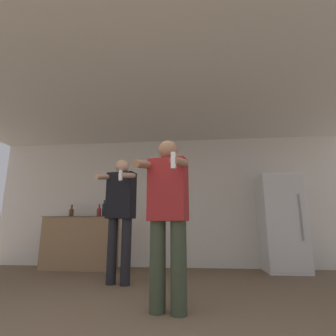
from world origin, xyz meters
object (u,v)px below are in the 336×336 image
bottle_short_whiskey (71,212)px  person_man_side (120,210)px  refrigerator (281,222)px  person_woman_foreground (168,214)px  bottle_brown_liquor (99,212)px  bottle_dark_rum (104,210)px

bottle_short_whiskey → person_man_side: bearing=-44.1°
refrigerator → person_woman_foreground: size_ratio=1.04×
bottle_brown_liquor → person_woman_foreground: person_woman_foreground is taller
refrigerator → person_man_side: 2.88m
bottle_brown_liquor → person_man_side: (0.80, -1.32, -0.05)m
bottle_dark_rum → person_woman_foreground: size_ratio=0.20×
bottle_dark_rum → person_man_side: bearing=-61.8°
bottle_brown_liquor → person_man_side: 1.54m
bottle_short_whiskey → bottle_dark_rum: bottle_dark_rum is taller
bottle_short_whiskey → refrigerator: bearing=-0.4°
refrigerator → bottle_dark_rum: size_ratio=5.20×
bottle_dark_rum → person_man_side: (0.70, -1.32, -0.10)m
bottle_brown_liquor → person_woman_foreground: (1.59, -2.45, -0.17)m
person_woman_foreground → person_man_side: bearing=124.9°
refrigerator → person_man_side: (-2.57, -1.29, 0.15)m
bottle_brown_liquor → bottle_dark_rum: bottle_dark_rum is taller
bottle_short_whiskey → bottle_dark_rum: 0.66m
bottle_brown_liquor → person_woman_foreground: 2.93m
bottle_short_whiskey → person_man_side: (1.36, -1.32, -0.05)m
bottle_brown_liquor → person_man_side: bearing=-58.6°
bottle_short_whiskey → person_man_side: person_man_side is taller
refrigerator → bottle_short_whiskey: refrigerator is taller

